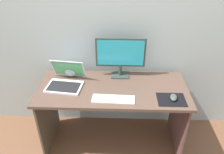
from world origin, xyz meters
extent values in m
plane|color=brown|center=(0.00, 0.00, 0.00)|extent=(8.00, 8.00, 0.00)
cube|color=#A3B3B4|center=(0.00, 0.38, 1.25)|extent=(6.00, 0.04, 2.50)
cube|color=brown|center=(0.00, 0.00, 0.71)|extent=(1.44, 0.62, 0.03)
cube|color=brown|center=(-0.68, 0.00, 0.35)|extent=(0.02, 0.58, 0.70)
cube|color=brown|center=(0.68, 0.00, 0.35)|extent=(0.02, 0.58, 0.70)
cube|color=#303D36|center=(0.07, 0.22, 0.73)|extent=(0.18, 0.14, 0.01)
cylinder|color=#303D36|center=(0.07, 0.22, 0.79)|extent=(0.04, 0.04, 0.10)
cube|color=#303D36|center=(0.07, 0.22, 0.99)|extent=(0.49, 0.02, 0.30)
cube|color=#26A5BF|center=(0.07, 0.21, 0.99)|extent=(0.46, 0.00, 0.26)
cube|color=white|center=(-0.46, -0.01, 0.73)|extent=(0.36, 0.27, 0.02)
cube|color=black|center=(-0.46, -0.03, 0.74)|extent=(0.31, 0.21, 0.00)
cube|color=white|center=(-0.44, 0.14, 0.84)|extent=(0.34, 0.13, 0.21)
cube|color=#4CB266|center=(-0.44, 0.14, 0.84)|extent=(0.31, 0.11, 0.18)
sphere|color=silver|center=(-0.43, 0.21, 0.79)|extent=(0.15, 0.15, 0.15)
cube|color=white|center=(0.01, -0.19, 0.73)|extent=(0.38, 0.14, 0.01)
cube|color=black|center=(0.53, -0.17, 0.73)|extent=(0.25, 0.20, 0.00)
ellipsoid|color=#424B47|center=(0.55, -0.16, 0.75)|extent=(0.08, 0.11, 0.04)
camera|label=1|loc=(0.06, -1.75, 1.95)|focal=35.78mm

